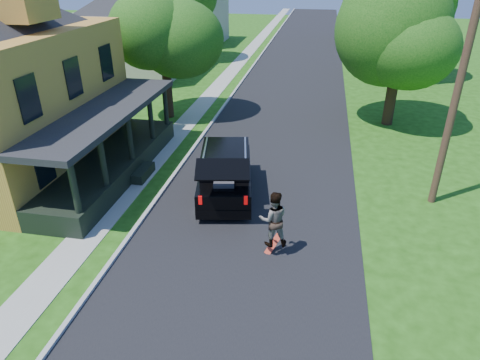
% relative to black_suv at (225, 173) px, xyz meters
% --- Properties ---
extents(ground, '(140.00, 140.00, 0.00)m').
position_rel_black_suv_xyz_m(ground, '(1.40, -5.26, -0.95)').
color(ground, '#214B0F').
rests_on(ground, ground).
extents(street, '(8.00, 120.00, 0.02)m').
position_rel_black_suv_xyz_m(street, '(1.40, 14.74, -0.95)').
color(street, black).
rests_on(street, ground).
extents(curb, '(0.15, 120.00, 0.12)m').
position_rel_black_suv_xyz_m(curb, '(-2.65, 14.74, -0.95)').
color(curb, '#ADADA8').
rests_on(curb, ground).
extents(sidewalk, '(1.30, 120.00, 0.03)m').
position_rel_black_suv_xyz_m(sidewalk, '(-4.20, 14.74, -0.95)').
color(sidewalk, '#9B9B93').
rests_on(sidewalk, ground).
extents(front_walk, '(6.50, 1.20, 0.03)m').
position_rel_black_suv_xyz_m(front_walk, '(-8.10, 0.74, -0.95)').
color(front_walk, '#9B9B93').
rests_on(front_walk, ground).
extents(neighbor_house_mid, '(12.78, 12.78, 8.30)m').
position_rel_black_suv_xyz_m(neighbor_house_mid, '(-12.10, 18.74, 3.24)').
color(neighbor_house_mid, '#B5B1A0').
rests_on(neighbor_house_mid, ground).
extents(neighbor_house_far, '(12.78, 12.78, 8.30)m').
position_rel_black_suv_xyz_m(neighbor_house_far, '(-12.10, 34.74, 3.24)').
color(neighbor_house_far, '#B5B1A0').
rests_on(neighbor_house_far, ground).
extents(black_suv, '(2.91, 5.61, 2.49)m').
position_rel_black_suv_xyz_m(black_suv, '(0.00, 0.00, 0.00)').
color(black_suv, black).
rests_on(black_suv, ground).
extents(skateboarder, '(1.10, 0.95, 1.93)m').
position_rel_black_suv_xyz_m(skateboarder, '(2.42, -3.76, 0.41)').
color(skateboarder, black).
rests_on(skateboarder, ground).
extents(skateboard, '(0.55, 0.55, 0.61)m').
position_rel_black_suv_xyz_m(skateboard, '(2.43, -3.62, -0.71)').
color(skateboard, red).
rests_on(skateboard, ground).
extents(tree_left_mid, '(6.31, 6.42, 8.15)m').
position_rel_black_suv_xyz_m(tree_left_mid, '(-5.59, 9.00, 4.27)').
color(tree_left_mid, black).
rests_on(tree_left_mid, ground).
extents(tree_right_near, '(6.98, 7.13, 8.63)m').
position_rel_black_suv_xyz_m(tree_right_near, '(7.62, 10.19, 4.49)').
color(tree_right_near, black).
rests_on(tree_right_near, ground).
extents(utility_pole_near, '(1.74, 0.50, 9.39)m').
position_rel_black_suv_xyz_m(utility_pole_near, '(8.40, 0.90, 3.90)').
color(utility_pole_near, '#432B1F').
rests_on(utility_pole_near, ground).
extents(utility_pole_far, '(1.61, 0.45, 8.99)m').
position_rel_black_suv_xyz_m(utility_pole_far, '(8.40, 32.21, 3.69)').
color(utility_pole_far, '#432B1F').
rests_on(utility_pole_far, ground).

